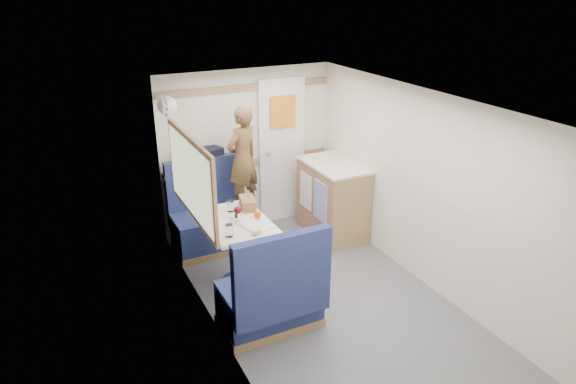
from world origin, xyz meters
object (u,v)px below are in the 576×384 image
galley_counter (333,199)px  tumbler_right (231,206)px  dinette_table (236,234)px  orange_fruit (257,214)px  wine_glass (238,211)px  beer_glass (250,206)px  dome_light (167,106)px  cheese_block (256,231)px  pepper_grinder (236,213)px  salt_grinder (231,219)px  person (243,159)px  tumbler_left (229,231)px  bread_loaf (248,203)px  bench_near (272,300)px  duffel_bag (201,160)px  tray (256,225)px  bench_far (211,224)px

galley_counter → tumbler_right: bearing=-167.3°
dinette_table → galley_counter: size_ratio=1.00×
orange_fruit → wine_glass: bearing=173.4°
wine_glass → beer_glass: (0.22, 0.22, -0.08)m
dome_light → cheese_block: bearing=-69.6°
cheese_block → beer_glass: 0.57m
galley_counter → wine_glass: (-1.46, -0.60, 0.38)m
pepper_grinder → salt_grinder: bearing=-131.0°
tumbler_right → orange_fruit: bearing=-60.4°
person → wine_glass: 0.96m
tumbler_left → galley_counter: bearing=27.2°
tumbler_left → bread_loaf: (0.40, 0.53, -0.00)m
cheese_block → tumbler_left: 0.26m
salt_grinder → cheese_block: bearing=-68.5°
galley_counter → orange_fruit: 1.44m
person → pepper_grinder: 0.88m
bench_near → wine_glass: 0.98m
person → wine_glass: (-0.40, -0.85, -0.22)m
bench_near → cheese_block: (0.06, 0.49, 0.45)m
duffel_bag → tray: size_ratio=1.49×
orange_fruit → bread_loaf: bread_loaf is taller
tray → bread_loaf: size_ratio=1.23×
dinette_table → tray: 0.29m
beer_glass → salt_grinder: size_ratio=1.08×
dome_light → salt_grinder: size_ratio=2.28×
bench_far → tray: 1.16m
person → tumbler_left: size_ratio=10.26×
orange_fruit → cheese_block: bearing=-115.1°
cheese_block → tumbler_left: (-0.24, 0.08, 0.03)m
bench_near → tray: bench_near is taller
beer_glass → person: bearing=74.3°
dinette_table → pepper_grinder: 0.21m
tray → tumbler_right: tumbler_right is taller
dome_light → person: size_ratio=0.16×
tumbler_right → tray: bearing=-76.4°
pepper_grinder → galley_counter: bearing=18.8°
duffel_bag → beer_glass: duffel_bag is taller
dinette_table → dome_light: 1.51m
cheese_block → pepper_grinder: size_ratio=0.99×
person → beer_glass: bearing=49.6°
tumbler_right → person: bearing=57.2°
duffel_bag → person: bearing=-56.6°
tray → person: bearing=75.2°
bench_near → galley_counter: bench_near is taller
wine_glass → bread_loaf: bearing=52.2°
galley_counter → cheese_block: 1.70m
bread_loaf → galley_counter: bearing=14.4°
dome_light → orange_fruit: (0.60, -0.92, -0.97)m
duffel_bag → orange_fruit: bearing=-97.6°
pepper_grinder → beer_glass: bearing=30.1°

